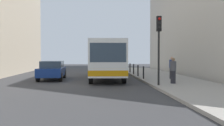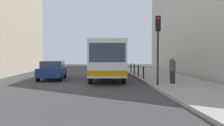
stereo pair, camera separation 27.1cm
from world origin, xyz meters
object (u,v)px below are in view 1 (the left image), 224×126
at_px(bus, 106,58).
at_px(pedestrian_mid_sidewalk, 172,68).
at_px(bollard_farthest, 130,68).
at_px(bollard_near, 143,72).
at_px(car_beside_bus, 52,70).
at_px(traffic_light, 159,37).
at_px(bollard_far, 134,69).
at_px(pedestrian_near_signal, 173,71).
at_px(bollard_mid, 138,71).

bearing_deg(bus, pedestrian_mid_sidewalk, 154.57).
distance_m(bus, bollard_farthest, 5.73).
bearing_deg(bollard_near, car_beside_bus, 169.23).
height_order(bus, car_beside_bus, bus).
relative_size(car_beside_bus, traffic_light, 1.08).
relative_size(bollard_far, pedestrian_near_signal, 0.59).
relative_size(bollard_far, pedestrian_mid_sidewalk, 0.57).
bearing_deg(pedestrian_mid_sidewalk, bollard_near, 145.01).
height_order(traffic_light, bollard_mid, traffic_light).
bearing_deg(bollard_mid, car_beside_bus, -171.46).
distance_m(bollard_near, pedestrian_near_signal, 3.53).
distance_m(bollard_mid, pedestrian_mid_sidewalk, 3.36).
height_order(bollard_mid, bollard_far, same).
distance_m(car_beside_bus, bollard_near, 7.19).
height_order(bollard_farthest, pedestrian_near_signal, pedestrian_near_signal).
height_order(bollard_mid, pedestrian_mid_sidewalk, pedestrian_mid_sidewalk).
relative_size(traffic_light, pedestrian_mid_sidewalk, 2.45).
bearing_deg(traffic_light, bus, 113.90).
bearing_deg(bus, car_beside_bus, 13.88).
relative_size(traffic_light, bollard_mid, 4.32).
height_order(traffic_light, bollard_far, traffic_light).
bearing_deg(car_beside_bus, bus, -168.93).
distance_m(traffic_light, bollard_mid, 6.94).
height_order(bollard_mid, pedestrian_near_signal, pedestrian_near_signal).
xyz_separation_m(traffic_light, bollard_farthest, (-0.10, 11.33, -2.38)).
height_order(bus, bollard_mid, bus).
distance_m(bus, bollard_far, 3.87).
bearing_deg(pedestrian_near_signal, bollard_mid, 142.13).
bearing_deg(bus, traffic_light, 115.28).
height_order(bollard_far, pedestrian_near_signal, pedestrian_near_signal).
bearing_deg(bus, bollard_farthest, -117.77).
bearing_deg(bollard_far, bus, -137.54).
distance_m(car_beside_bus, bollard_far, 7.87).
height_order(bus, pedestrian_mid_sidewalk, bus).
xyz_separation_m(bollard_near, pedestrian_mid_sidewalk, (2.14, -0.16, 0.36)).
distance_m(traffic_light, bollard_far, 9.23).
height_order(car_beside_bus, traffic_light, traffic_light).
bearing_deg(bollard_mid, bollard_far, 90.00).
height_order(bollard_near, bollard_far, same).
bearing_deg(bollard_farthest, pedestrian_mid_sidewalk, -73.84).
distance_m(car_beside_bus, bollard_farthest, 9.19).
distance_m(bollard_near, bollard_far, 4.81).
distance_m(bus, car_beside_bus, 4.53).
bearing_deg(bus, bollard_mid, -176.48).
xyz_separation_m(car_beside_bus, bollard_farthest, (7.07, 5.87, -0.16)).
height_order(pedestrian_near_signal, pedestrian_mid_sidewalk, pedestrian_mid_sidewalk).
xyz_separation_m(bus, bollard_farthest, (2.74, 4.91, -1.10)).
bearing_deg(traffic_light, bollard_near, 91.39).
height_order(bollard_far, pedestrian_mid_sidewalk, pedestrian_mid_sidewalk).
bearing_deg(bollard_near, pedestrian_mid_sidewalk, -4.35).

